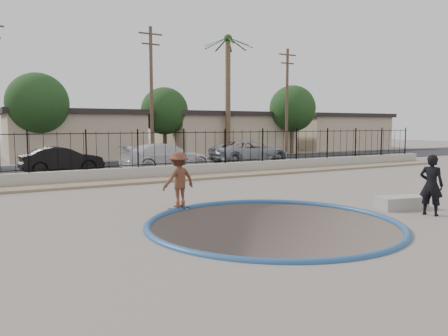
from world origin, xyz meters
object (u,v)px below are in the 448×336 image
(skater, at_px, (179,182))
(car_d, at_px, (250,152))
(car_b, at_px, (62,160))
(car_c, at_px, (166,157))
(skateboard, at_px, (179,208))
(videographer, at_px, (431,185))
(concrete_ledge, at_px, (402,203))

(skater, height_order, car_d, skater)
(skater, distance_m, car_b, 12.93)
(car_c, height_order, car_d, car_c)
(skateboard, xyz_separation_m, car_d, (11.13, 12.86, 0.77))
(car_c, bearing_deg, skateboard, 157.24)
(skater, relative_size, car_b, 0.40)
(videographer, height_order, concrete_ledge, videographer)
(skater, bearing_deg, skateboard, -57.05)
(skateboard, xyz_separation_m, car_c, (4.18, 11.26, 0.78))
(skateboard, bearing_deg, car_b, 92.89)
(skateboard, distance_m, car_c, 12.03)
(car_c, bearing_deg, concrete_ledge, -174.01)
(videographer, relative_size, car_c, 0.34)
(car_b, bearing_deg, car_c, -111.00)
(concrete_ledge, bearing_deg, skater, 151.61)
(skater, xyz_separation_m, car_b, (-1.39, 12.86, -0.13))
(skater, distance_m, car_c, 12.01)
(skateboard, distance_m, car_d, 17.03)
(car_b, distance_m, car_c, 5.80)
(car_c, distance_m, car_d, 7.14)
(car_d, bearing_deg, skateboard, 139.26)
(skater, xyz_separation_m, skateboard, (-0.00, 0.00, -0.84))
(videographer, xyz_separation_m, concrete_ledge, (0.11, 1.10, -0.72))
(videographer, distance_m, car_b, 18.98)
(skater, xyz_separation_m, concrete_ledge, (6.34, -3.43, -0.69))
(skateboard, xyz_separation_m, concrete_ledge, (6.34, -3.43, 0.15))
(skater, bearing_deg, videographer, 131.95)
(concrete_ledge, relative_size, car_d, 0.28)
(skateboard, distance_m, car_b, 12.95)
(car_b, relative_size, car_d, 0.77)
(skateboard, bearing_deg, videographer, -39.30)
(skateboard, relative_size, car_d, 0.13)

